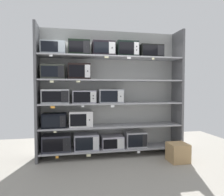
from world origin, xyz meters
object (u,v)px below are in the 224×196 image
at_px(microwave_11, 53,49).
at_px(microwave_14, 127,50).
at_px(microwave_7, 84,97).
at_px(microwave_12, 79,48).
at_px(microwave_8, 110,96).
at_px(microwave_2, 112,142).
at_px(microwave_13, 103,49).
at_px(microwave_15, 150,52).
at_px(microwave_6, 56,96).
at_px(shipping_carton, 178,152).
at_px(microwave_3, 135,139).
at_px(microwave_4, 54,120).
at_px(microwave_0, 57,143).
at_px(microwave_1, 86,141).
at_px(microwave_5, 81,119).
at_px(microwave_10, 79,72).
at_px(microwave_9, 53,72).

height_order(microwave_11, microwave_14, microwave_14).
height_order(microwave_7, microwave_14, microwave_14).
height_order(microwave_7, microwave_12, microwave_12).
bearing_deg(microwave_8, microwave_2, 0.51).
distance_m(microwave_13, microwave_15, 1.06).
xyz_separation_m(microwave_6, shipping_carton, (2.42, -0.62, -1.13)).
relative_size(microwave_7, shipping_carton, 1.30).
xyz_separation_m(microwave_3, microwave_14, (-0.20, 0.00, 1.98)).
height_order(microwave_2, shipping_carton, microwave_2).
xyz_separation_m(microwave_4, microwave_6, (0.03, 0.00, 0.50)).
bearing_deg(microwave_2, microwave_13, 179.99).
bearing_deg(microwave_0, microwave_15, -0.00).
bearing_deg(microwave_1, microwave_14, 0.00).
bearing_deg(microwave_4, microwave_11, -173.68).
relative_size(microwave_1, microwave_13, 1.09).
relative_size(microwave_12, microwave_13, 0.94).
height_order(microwave_6, microwave_15, microwave_15).
height_order(microwave_6, microwave_13, microwave_13).
distance_m(microwave_1, microwave_12, 1.98).
distance_m(microwave_13, shipping_carton, 2.64).
relative_size(microwave_4, microwave_8, 0.93).
bearing_deg(microwave_15, microwave_8, -179.99).
bearing_deg(microwave_15, microwave_14, 180.00).
xyz_separation_m(microwave_11, microwave_12, (0.52, 0.00, 0.02)).
height_order(microwave_1, shipping_carton, microwave_1).
height_order(microwave_1, microwave_7, microwave_7).
xyz_separation_m(microwave_3, microwave_5, (-1.21, 0.00, 0.49)).
bearing_deg(microwave_8, microwave_13, 179.88).
xyz_separation_m(microwave_8, microwave_14, (0.36, 0.00, 1.01)).
bearing_deg(microwave_10, microwave_2, -0.00).
bearing_deg(microwave_11, microwave_13, 0.01).
bearing_deg(microwave_14, microwave_1, -180.00).
xyz_separation_m(microwave_6, microwave_10, (0.48, 0.00, 0.51)).
relative_size(microwave_1, microwave_12, 1.16).
height_order(microwave_8, microwave_13, microwave_13).
height_order(microwave_1, microwave_6, microwave_6).
relative_size(microwave_5, microwave_9, 1.04).
distance_m(microwave_10, microwave_12, 0.49).
bearing_deg(shipping_carton, microwave_12, 162.21).
height_order(microwave_7, microwave_8, microwave_8).
xyz_separation_m(microwave_5, microwave_8, (0.64, -0.00, 0.48)).
height_order(microwave_1, microwave_2, microwave_1).
relative_size(microwave_4, microwave_15, 0.94).
distance_m(microwave_8, microwave_9, 1.29).
height_order(microwave_10, microwave_14, microwave_14).
relative_size(microwave_4, microwave_7, 0.99).
bearing_deg(microwave_4, microwave_3, -0.01).
distance_m(microwave_7, microwave_11, 1.17).
distance_m(microwave_0, microwave_2, 1.17).
xyz_separation_m(microwave_5, microwave_12, (-0.03, 0.00, 1.48)).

